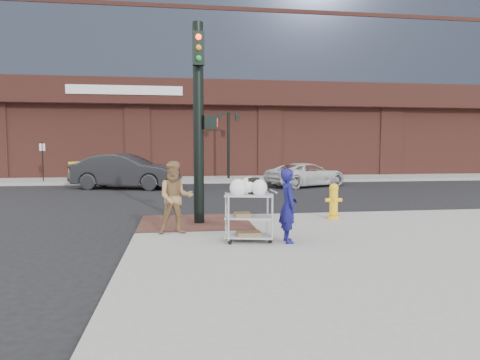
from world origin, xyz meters
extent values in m
plane|color=black|center=(0.00, 0.00, 0.00)|extent=(220.00, 220.00, 0.00)
cube|color=gray|center=(12.50, 32.00, 0.07)|extent=(65.00, 36.00, 0.15)
cube|color=#492722|center=(-0.60, 0.90, 0.16)|extent=(2.80, 2.40, 0.01)
cube|color=brown|center=(5.00, 31.00, 14.15)|extent=(42.00, 26.00, 28.00)
cylinder|color=black|center=(2.00, 16.00, 2.15)|extent=(0.16, 0.16, 4.00)
cube|color=black|center=(2.00, 16.00, 4.05)|extent=(1.20, 0.06, 0.06)
cube|color=black|center=(1.45, 16.00, 3.85)|extent=(0.22, 0.22, 0.35)
cube|color=black|center=(2.55, 16.00, 3.85)|extent=(0.22, 0.22, 0.35)
cylinder|color=black|center=(-8.50, 15.00, 1.25)|extent=(0.05, 0.05, 2.20)
cylinder|color=black|center=(-0.50, 0.80, 2.65)|extent=(0.26, 0.26, 5.00)
cube|color=black|center=(-0.20, 0.80, 2.70)|extent=(0.32, 0.28, 0.34)
cube|color=#FF260C|center=(-0.04, 0.80, 2.70)|extent=(0.02, 0.18, 0.22)
cube|color=black|center=(-0.50, 0.52, 4.45)|extent=(0.28, 0.18, 0.80)
imported|color=#13125A|center=(1.20, -1.63, 0.90)|extent=(0.37, 0.56, 1.50)
imported|color=#977047|center=(-1.08, -0.46, 0.96)|extent=(0.83, 0.67, 1.63)
imported|color=black|center=(-3.61, 11.67, 0.86)|extent=(5.52, 3.17, 1.72)
imported|color=silver|center=(5.59, 11.56, 0.62)|extent=(4.89, 3.73, 1.23)
cube|color=#A6A5AB|center=(0.41, -1.48, 1.11)|extent=(1.04, 0.72, 0.03)
cube|color=#A6A5AB|center=(0.41, -1.48, 0.66)|extent=(1.04, 0.72, 0.03)
cube|color=#A6A5AB|center=(0.41, -1.48, 0.27)|extent=(1.04, 0.72, 0.03)
cube|color=black|center=(0.51, -1.43, 1.28)|extent=(0.23, 0.15, 0.34)
cube|color=brown|center=(0.28, -1.48, 0.71)|extent=(0.32, 0.36, 0.08)
cube|color=brown|center=(0.41, -1.48, 0.32)|extent=(0.48, 0.38, 0.07)
cylinder|color=yellow|center=(3.12, 0.93, 0.20)|extent=(0.32, 0.32, 0.09)
cylinder|color=yellow|center=(3.12, 0.93, 0.60)|extent=(0.23, 0.23, 0.70)
sphere|color=yellow|center=(3.12, 0.93, 0.99)|extent=(0.25, 0.25, 0.25)
cylinder|color=yellow|center=(3.12, 0.93, 0.66)|extent=(0.45, 0.10, 0.10)
cube|color=red|center=(-6.90, 15.22, 0.60)|extent=(0.44, 0.41, 0.91)
cube|color=gold|center=(-6.77, 14.72, 0.70)|extent=(0.57, 0.54, 1.09)
cube|color=#1A1EAE|center=(-6.63, 15.57, 0.70)|extent=(0.46, 0.42, 1.10)
camera|label=1|loc=(-0.99, -10.02, 2.10)|focal=32.00mm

